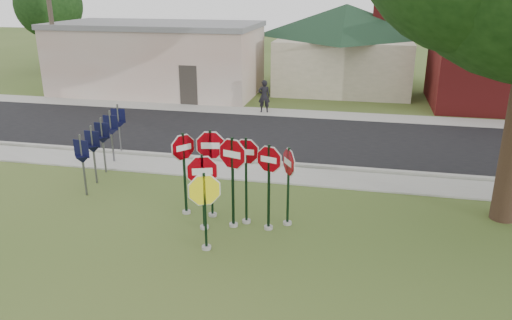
% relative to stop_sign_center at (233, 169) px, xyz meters
% --- Properties ---
extents(ground, '(120.00, 120.00, 0.00)m').
position_rel_stop_sign_center_xyz_m(ground, '(-0.11, -1.40, -1.69)').
color(ground, '#3E5921').
rests_on(ground, ground).
extents(sidewalk_near, '(60.00, 1.60, 0.06)m').
position_rel_stop_sign_center_xyz_m(sidewalk_near, '(-0.11, 4.10, -1.66)').
color(sidewalk_near, gray).
rests_on(sidewalk_near, ground).
extents(road, '(60.00, 7.00, 0.04)m').
position_rel_stop_sign_center_xyz_m(road, '(-0.11, 8.60, -1.67)').
color(road, black).
rests_on(road, ground).
extents(sidewalk_far, '(60.00, 1.60, 0.06)m').
position_rel_stop_sign_center_xyz_m(sidewalk_far, '(-0.11, 12.90, -1.66)').
color(sidewalk_far, gray).
rests_on(sidewalk_far, ground).
extents(curb, '(60.00, 0.20, 0.14)m').
position_rel_stop_sign_center_xyz_m(curb, '(-0.11, 5.10, -1.62)').
color(curb, gray).
rests_on(curb, ground).
extents(stop_sign_center, '(1.10, 0.37, 2.68)m').
position_rel_stop_sign_center_xyz_m(stop_sign_center, '(0.00, 0.00, 0.00)').
color(stop_sign_center, gray).
rests_on(stop_sign_center, ground).
extents(stop_sign_yellow, '(1.02, 0.48, 2.16)m').
position_rel_stop_sign_center_xyz_m(stop_sign_yellow, '(-0.35, -1.37, -0.40)').
color(stop_sign_yellow, gray).
rests_on(stop_sign_yellow, ground).
extents(stop_sign_left, '(1.10, 0.41, 2.26)m').
position_rel_stop_sign_center_xyz_m(stop_sign_left, '(-0.74, -0.31, -0.32)').
color(stop_sign_left, gray).
rests_on(stop_sign_left, ground).
extents(stop_sign_right, '(0.96, 0.30, 2.51)m').
position_rel_stop_sign_center_xyz_m(stop_sign_right, '(0.98, 0.05, -0.15)').
color(stop_sign_right, gray).
rests_on(stop_sign_right, ground).
extents(stop_sign_back_right, '(0.98, 0.24, 2.59)m').
position_rel_stop_sign_center_xyz_m(stop_sign_back_right, '(0.30, 0.29, -0.11)').
color(stop_sign_back_right, gray).
rests_on(stop_sign_back_right, ground).
extents(stop_sign_back_left, '(1.09, 0.24, 2.70)m').
position_rel_stop_sign_center_xyz_m(stop_sign_back_left, '(-0.75, 0.49, 0.00)').
color(stop_sign_back_left, gray).
rests_on(stop_sign_back_left, ground).
extents(stop_sign_far_right, '(0.55, 0.88, 2.35)m').
position_rel_stop_sign_center_xyz_m(stop_sign_far_right, '(1.44, 0.43, -0.26)').
color(stop_sign_far_right, gray).
rests_on(stop_sign_far_right, ground).
extents(stop_sign_far_left, '(0.64, 0.83, 2.54)m').
position_rel_stop_sign_center_xyz_m(stop_sign_far_left, '(-1.55, 0.51, -0.12)').
color(stop_sign_far_left, gray).
rests_on(stop_sign_far_left, ground).
extents(route_sign_row, '(1.43, 4.63, 2.00)m').
position_rel_stop_sign_center_xyz_m(route_sign_row, '(-5.51, 3.10, -0.47)').
color(route_sign_row, '#59595E').
rests_on(route_sign_row, ground).
extents(building_stucco, '(12.20, 6.20, 4.20)m').
position_rel_stop_sign_center_xyz_m(building_stucco, '(-9.11, 16.60, 0.46)').
color(building_stucco, silver).
rests_on(building_stucco, ground).
extents(building_house, '(11.60, 11.60, 6.20)m').
position_rel_stop_sign_center_xyz_m(building_house, '(1.89, 20.60, 1.96)').
color(building_house, beige).
rests_on(building_house, ground).
extents(utility_pole_near, '(2.20, 0.26, 9.50)m').
position_rel_stop_sign_center_xyz_m(utility_pole_near, '(-14.11, 13.80, 3.28)').
color(utility_pole_near, '#463C2E').
rests_on(utility_pole_near, ground).
extents(bg_tree_left, '(4.90, 4.90, 7.35)m').
position_rel_stop_sign_center_xyz_m(bg_tree_left, '(-20.11, 22.60, 3.19)').
color(bg_tree_left, black).
rests_on(bg_tree_left, ground).
extents(pedestrian, '(0.69, 0.53, 1.67)m').
position_rel_stop_sign_center_xyz_m(pedestrian, '(-1.73, 12.77, -0.79)').
color(pedestrian, black).
rests_on(pedestrian, sidewalk_far).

